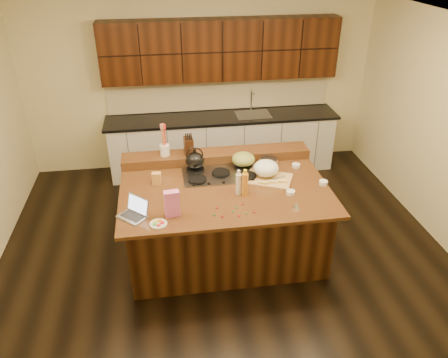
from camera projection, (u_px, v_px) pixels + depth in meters
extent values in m
cube|color=black|center=(225.00, 250.00, 5.50)|extent=(5.50, 5.00, 0.01)
cube|color=silver|center=(225.00, 26.00, 4.17)|extent=(5.50, 5.00, 0.01)
cube|color=beige|center=(201.00, 86.00, 6.99)|extent=(5.50, 0.01, 2.70)
cube|color=beige|center=(287.00, 331.00, 2.68)|extent=(5.50, 0.01, 2.70)
cube|color=black|center=(225.00, 221.00, 5.28)|extent=(2.22, 1.42, 0.88)
cube|color=black|center=(225.00, 189.00, 5.06)|extent=(2.40, 1.60, 0.04)
cube|color=black|center=(216.00, 156.00, 5.62)|extent=(2.40, 0.30, 0.12)
cube|color=gray|center=(221.00, 174.00, 5.30)|extent=(0.92, 0.52, 0.02)
cylinder|color=black|center=(195.00, 170.00, 5.36)|extent=(0.22, 0.22, 0.03)
cylinder|color=black|center=(243.00, 166.00, 5.44)|extent=(0.22, 0.22, 0.03)
cylinder|color=black|center=(197.00, 180.00, 5.14)|extent=(0.22, 0.22, 0.03)
cylinder|color=black|center=(247.00, 176.00, 5.22)|extent=(0.22, 0.22, 0.03)
cylinder|color=black|center=(221.00, 173.00, 5.29)|extent=(0.22, 0.22, 0.03)
cube|color=silver|center=(223.00, 144.00, 7.18)|extent=(3.60, 0.62, 0.90)
cube|color=black|center=(222.00, 117.00, 6.95)|extent=(3.70, 0.66, 0.04)
cube|color=gray|center=(253.00, 115.00, 7.01)|extent=(0.55, 0.42, 0.01)
cylinder|color=gray|center=(251.00, 100.00, 7.08)|extent=(0.02, 0.02, 0.36)
cube|color=black|center=(221.00, 50.00, 6.58)|extent=(3.60, 0.34, 0.90)
cube|color=beige|center=(220.00, 94.00, 7.08)|extent=(3.60, 0.03, 0.50)
ellipsoid|color=black|center=(195.00, 161.00, 5.30)|extent=(0.24, 0.24, 0.21)
ellipsoid|color=olive|center=(243.00, 159.00, 5.39)|extent=(0.30, 0.30, 0.16)
cube|color=#B7B7BC|center=(132.00, 217.00, 4.50)|extent=(0.34, 0.34, 0.01)
cube|color=black|center=(132.00, 216.00, 4.50)|extent=(0.25, 0.25, 0.00)
cube|color=#B7B7BC|center=(138.00, 204.00, 4.53)|extent=(0.25, 0.24, 0.18)
cube|color=silver|center=(138.00, 205.00, 4.52)|extent=(0.22, 0.21, 0.16)
cylinder|color=orange|center=(245.00, 184.00, 4.83)|extent=(0.07, 0.07, 0.27)
cylinder|color=silver|center=(239.00, 184.00, 4.86)|extent=(0.08, 0.08, 0.25)
cube|color=tan|center=(269.00, 179.00, 5.19)|extent=(0.64, 0.57, 0.02)
ellipsoid|color=white|center=(266.00, 168.00, 5.20)|extent=(0.31, 0.31, 0.19)
cube|color=#EDD872|center=(263.00, 183.00, 5.06)|extent=(0.12, 0.03, 0.03)
cube|color=#EDD872|center=(273.00, 182.00, 5.07)|extent=(0.12, 0.03, 0.03)
cube|color=#EDD872|center=(283.00, 181.00, 5.09)|extent=(0.12, 0.03, 0.03)
cylinder|color=gray|center=(279.00, 178.00, 5.18)|extent=(0.20, 0.08, 0.01)
cylinder|color=white|center=(291.00, 193.00, 4.90)|extent=(0.13, 0.13, 0.04)
cylinder|color=white|center=(323.00, 183.00, 5.09)|extent=(0.12, 0.12, 0.04)
cylinder|color=white|center=(296.00, 166.00, 5.46)|extent=(0.13, 0.13, 0.04)
cylinder|color=#996B3F|center=(268.00, 163.00, 5.48)|extent=(0.31, 0.31, 0.09)
cone|color=silver|center=(296.00, 205.00, 4.65)|extent=(0.09, 0.09, 0.07)
cube|color=pink|center=(172.00, 204.00, 4.47)|extent=(0.16, 0.10, 0.29)
cylinder|color=white|center=(158.00, 224.00, 4.40)|extent=(0.22, 0.22, 0.01)
cube|color=gold|center=(157.00, 178.00, 5.08)|extent=(0.11, 0.08, 0.15)
cylinder|color=white|center=(165.00, 150.00, 5.47)|extent=(0.14, 0.14, 0.14)
cube|color=black|center=(189.00, 146.00, 5.49)|extent=(0.12, 0.18, 0.21)
ellipsoid|color=red|center=(242.00, 204.00, 4.71)|extent=(0.02, 0.02, 0.02)
ellipsoid|color=#198C26|center=(233.00, 212.00, 4.59)|extent=(0.02, 0.02, 0.02)
ellipsoid|color=red|center=(217.00, 208.00, 4.65)|extent=(0.02, 0.02, 0.02)
ellipsoid|color=#198C26|center=(214.00, 215.00, 4.53)|extent=(0.02, 0.02, 0.02)
ellipsoid|color=red|center=(239.00, 216.00, 4.52)|extent=(0.02, 0.02, 0.02)
ellipsoid|color=#198C26|center=(246.00, 214.00, 4.55)|extent=(0.02, 0.02, 0.02)
ellipsoid|color=red|center=(222.00, 217.00, 4.50)|extent=(0.02, 0.02, 0.02)
ellipsoid|color=#198C26|center=(237.00, 208.00, 4.65)|extent=(0.02, 0.02, 0.02)
ellipsoid|color=red|center=(254.00, 212.00, 4.57)|extent=(0.02, 0.02, 0.02)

